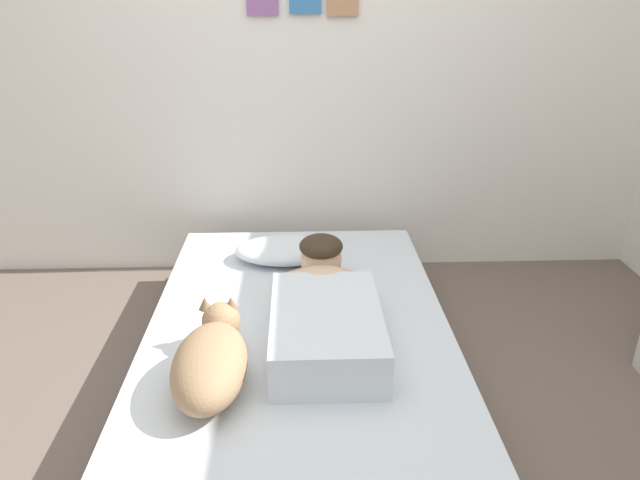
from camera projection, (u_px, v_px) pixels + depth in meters
name	position (u px, v px, depth m)	size (l,w,h in m)	color
ground_plane	(312.00, 431.00, 2.28)	(12.05, 12.05, 0.00)	#66564C
back_wall	(304.00, 57.00, 3.21)	(4.03, 0.12, 2.50)	silver
bed	(300.00, 355.00, 2.50)	(1.30, 2.09, 0.30)	#726051
pillow	(286.00, 250.00, 3.00)	(0.52, 0.32, 0.11)	silver
person_lying	(325.00, 308.00, 2.35)	(0.43, 0.92, 0.27)	silver
dog	(211.00, 360.00, 2.03)	(0.26, 0.57, 0.21)	#9E7A56
coffee_cup	(314.00, 267.00, 2.86)	(0.12, 0.09, 0.07)	white
cell_phone	(296.00, 346.00, 2.29)	(0.07, 0.14, 0.01)	black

